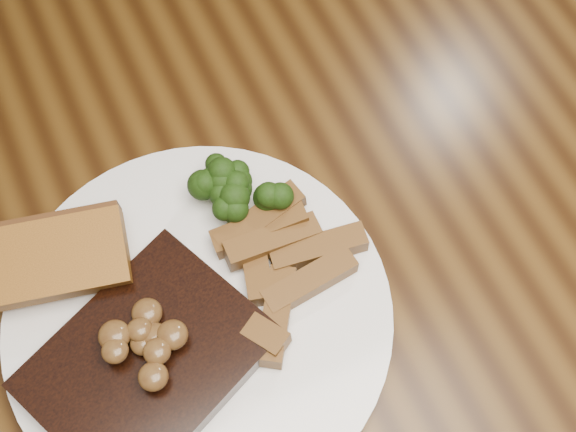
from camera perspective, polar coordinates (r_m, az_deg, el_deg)
name	(u,v)px	position (r m, az deg, el deg)	size (l,w,h in m)	color
ground	(299,418)	(1.39, 0.78, -14.16)	(4.50, 4.50, 0.00)	#36150C
dining_table	(307,273)	(0.76, 1.39, -4.07)	(1.60, 0.90, 0.75)	#442B0D
plate	(199,319)	(0.64, -6.35, -7.28)	(0.31, 0.31, 0.01)	white
steak	(148,362)	(0.62, -9.93, -10.19)	(0.17, 0.13, 0.02)	black
mushroom_pile	(138,341)	(0.60, -10.65, -8.73)	(0.07, 0.07, 0.03)	brown
garlic_bread	(62,269)	(0.66, -15.79, -3.64)	(0.11, 0.06, 0.02)	#955A1B
potato_wedges	(265,279)	(0.63, -1.64, -4.52)	(0.10, 0.10, 0.02)	brown
broccoli_cluster	(235,198)	(0.65, -3.82, 1.27)	(0.07, 0.07, 0.04)	#193A0D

